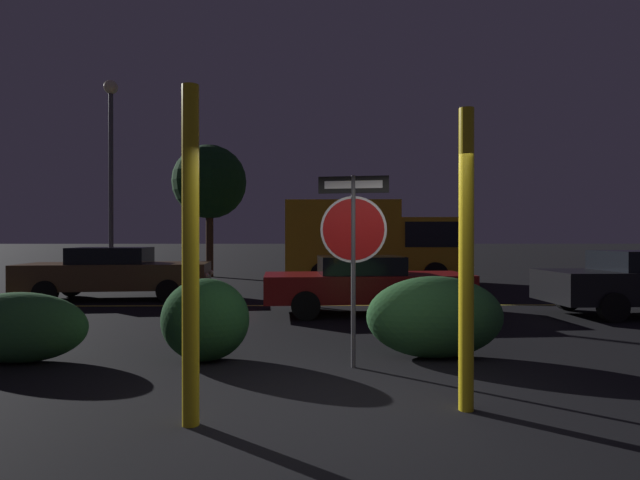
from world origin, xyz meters
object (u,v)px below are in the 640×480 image
object	(u,v)px
hedge_bush_1	(205,320)
passing_car_1	(116,273)
passing_car_2	(365,284)
tree_0	(210,182)
hedge_bush_0	(19,327)
hedge_bush_2	(435,317)
yellow_pole_right	(466,259)
yellow_pole_left	(191,255)
delivery_truck	(376,240)
stop_sign	(353,231)
street_lamp	(111,147)

from	to	relation	value
hedge_bush_1	passing_car_1	bearing A→B (deg)	119.46
passing_car_2	tree_0	distance (m)	12.36
hedge_bush_0	passing_car_2	size ratio (longest dim) A/B	0.40
hedge_bush_2	yellow_pole_right	bearing A→B (deg)	-95.93
yellow_pole_left	hedge_bush_2	size ratio (longest dim) A/B	1.59
yellow_pole_left	passing_car_2	size ratio (longest dim) A/B	0.65
hedge_bush_2	delivery_truck	bearing A→B (deg)	86.71
yellow_pole_right	hedge_bush_1	size ratio (longest dim) A/B	2.47
hedge_bush_1	delivery_truck	world-z (taller)	delivery_truck
delivery_truck	tree_0	distance (m)	7.94
yellow_pole_left	hedge_bush_1	xyz separation A→B (m)	(-0.37, 2.35, -0.96)
hedge_bush_0	hedge_bush_1	distance (m)	2.50
hedge_bush_1	hedge_bush_2	size ratio (longest dim) A/B	0.62
delivery_truck	tree_0	world-z (taller)	tree_0
yellow_pole_right	delivery_truck	size ratio (longest dim) A/B	0.45
stop_sign	yellow_pole_right	xyz separation A→B (m)	(0.97, -1.62, -0.30)
hedge_bush_0	delivery_truck	size ratio (longest dim) A/B	0.28
hedge_bush_2	passing_car_1	xyz separation A→B (m)	(-7.07, 6.76, 0.15)
passing_car_1	street_lamp	xyz separation A→B (m)	(-1.91, 4.44, 4.23)
hedge_bush_0	passing_car_1	world-z (taller)	passing_car_1
yellow_pole_left	street_lamp	size ratio (longest dim) A/B	0.41
yellow_pole_right	hedge_bush_2	xyz separation A→B (m)	(0.22, 2.13, -0.90)
delivery_truck	passing_car_1	bearing A→B (deg)	-57.25
hedge_bush_1	passing_car_1	size ratio (longest dim) A/B	0.24
passing_car_1	passing_car_2	world-z (taller)	passing_car_1
yellow_pole_right	hedge_bush_0	bearing A→B (deg)	160.43
hedge_bush_1	yellow_pole_right	bearing A→B (deg)	-34.01
street_lamp	tree_0	distance (m)	4.53
hedge_bush_2	stop_sign	bearing A→B (deg)	-156.91
hedge_bush_1	passing_car_2	size ratio (longest dim) A/B	0.26
yellow_pole_right	hedge_bush_1	xyz separation A→B (m)	(-2.96, 2.00, -0.91)
hedge_bush_2	street_lamp	bearing A→B (deg)	128.76
tree_0	yellow_pole_right	bearing A→B (deg)	-70.55
hedge_bush_0	hedge_bush_2	bearing A→B (deg)	1.86
passing_car_2	stop_sign	bearing A→B (deg)	-11.77
passing_car_1	delivery_truck	size ratio (longest dim) A/B	0.78
yellow_pole_right	passing_car_1	distance (m)	11.25
stop_sign	passing_car_1	xyz separation A→B (m)	(-5.88, 7.27, -1.05)
yellow_pole_right	tree_0	bearing A→B (deg)	109.45
hedge_bush_2	hedge_bush_0	bearing A→B (deg)	-178.14
delivery_truck	street_lamp	size ratio (longest dim) A/B	0.89
yellow_pole_left	yellow_pole_right	xyz separation A→B (m)	(2.60, 0.35, -0.05)
yellow_pole_left	passing_car_2	bearing A→B (deg)	70.85
stop_sign	hedge_bush_2	world-z (taller)	stop_sign
hedge_bush_2	passing_car_1	bearing A→B (deg)	136.31
delivery_truck	street_lamp	xyz separation A→B (m)	(-9.64, -0.07, 3.35)
passing_car_1	passing_car_2	bearing A→B (deg)	62.18
passing_car_2	street_lamp	xyz separation A→B (m)	(-8.45, 7.09, 4.29)
stop_sign	yellow_pole_left	xyz separation A→B (m)	(-1.63, -1.97, -0.25)
street_lamp	yellow_pole_right	bearing A→B (deg)	-56.65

